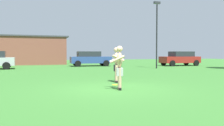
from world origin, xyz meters
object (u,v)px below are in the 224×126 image
at_px(player_in_gray, 119,67).
at_px(car_blue_far_end, 90,58).
at_px(car_red_mid_lot, 180,58).
at_px(lamp_post, 157,28).
at_px(player_near, 116,64).
at_px(frisbee, 115,85).

bearing_deg(player_in_gray, car_blue_far_end, 79.79).
distance_m(car_red_mid_lot, lamp_post, 6.62).
bearing_deg(lamp_post, player_in_gray, -126.00).
height_order(player_near, player_in_gray, same).
distance_m(car_red_mid_lot, car_blue_far_end, 10.00).
distance_m(player_near, car_red_mid_lot, 16.84).
xyz_separation_m(frisbee, lamp_post, (7.47, 9.39, 3.67)).
distance_m(frisbee, car_red_mid_lot, 17.81).
xyz_separation_m(player_near, car_blue_far_end, (2.30, 14.38, -0.06)).
xyz_separation_m(car_blue_far_end, lamp_post, (4.76, -5.91, 2.86)).
relative_size(car_red_mid_lot, car_blue_far_end, 0.99).
xyz_separation_m(player_near, frisbee, (-0.42, -0.92, -0.87)).
bearing_deg(car_blue_far_end, car_red_mid_lot, -14.63).
bearing_deg(player_near, car_red_mid_lot, 44.72).
xyz_separation_m(player_in_gray, car_red_mid_lot, (12.65, 14.03, -0.06)).
relative_size(player_in_gray, car_blue_far_end, 0.38).
xyz_separation_m(car_red_mid_lot, lamp_post, (-4.92, -3.38, 2.86)).
height_order(player_in_gray, frisbee, player_in_gray).
bearing_deg(player_near, lamp_post, 50.22).
relative_size(frisbee, car_red_mid_lot, 0.06).
bearing_deg(car_blue_far_end, player_in_gray, -100.21).
height_order(player_near, car_red_mid_lot, player_near).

